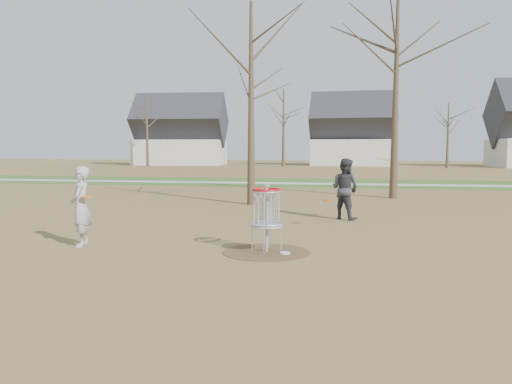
% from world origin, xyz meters
% --- Properties ---
extents(ground, '(160.00, 160.00, 0.00)m').
position_xyz_m(ground, '(0.00, 0.00, 0.00)').
color(ground, brown).
rests_on(ground, ground).
extents(green_band, '(160.00, 8.00, 0.01)m').
position_xyz_m(green_band, '(0.00, 21.00, 0.01)').
color(green_band, '#2D5119').
rests_on(green_band, ground).
extents(footpath, '(160.00, 1.50, 0.01)m').
position_xyz_m(footpath, '(0.00, 20.00, 0.01)').
color(footpath, '#9E9E99').
rests_on(footpath, green_band).
extents(dirt_circle, '(1.80, 1.80, 0.01)m').
position_xyz_m(dirt_circle, '(0.00, 0.00, 0.01)').
color(dirt_circle, '#47331E').
rests_on(dirt_circle, ground).
extents(player_standing, '(0.58, 0.73, 1.73)m').
position_xyz_m(player_standing, '(-4.05, -0.11, 0.87)').
color(player_standing, '#A5A5A5').
rests_on(player_standing, ground).
extents(player_throwing, '(1.12, 1.06, 1.82)m').
position_xyz_m(player_throwing, '(1.52, 5.18, 0.91)').
color(player_throwing, '#313136').
rests_on(player_throwing, ground).
extents(disc_grounded, '(0.22, 0.22, 0.02)m').
position_xyz_m(disc_grounded, '(0.39, -0.09, 0.02)').
color(disc_grounded, silver).
rests_on(disc_grounded, dirt_circle).
extents(discs_in_play, '(5.13, 3.93, 0.40)m').
position_xyz_m(discs_in_play, '(-1.26, 1.71, 0.91)').
color(discs_in_play, '#F6560C').
rests_on(discs_in_play, ground).
extents(disc_golf_basket, '(0.64, 0.64, 1.35)m').
position_xyz_m(disc_golf_basket, '(0.00, 0.00, 0.91)').
color(disc_golf_basket, '#9EA3AD').
rests_on(disc_golf_basket, ground).
extents(bare_trees, '(52.62, 44.98, 9.00)m').
position_xyz_m(bare_trees, '(1.78, 35.79, 5.35)').
color(bare_trees, '#382B1E').
rests_on(bare_trees, ground).
extents(houses_row, '(56.51, 10.01, 7.26)m').
position_xyz_m(houses_row, '(4.32, 52.56, 3.52)').
color(houses_row, silver).
rests_on(houses_row, ground).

